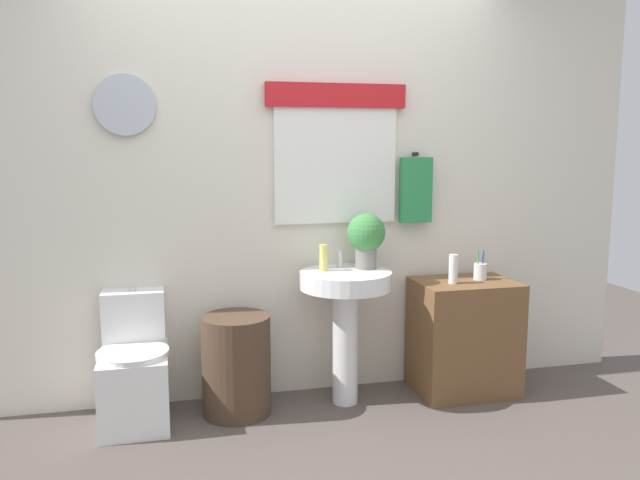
% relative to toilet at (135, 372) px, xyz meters
% --- Properties ---
extents(ground_plane, '(8.00, 8.00, 0.00)m').
position_rel_toilet_xyz_m(ground_plane, '(0.95, -0.88, -0.28)').
color(ground_plane, '#564C47').
extents(back_wall, '(4.40, 0.18, 2.60)m').
position_rel_toilet_xyz_m(back_wall, '(0.95, 0.27, 1.02)').
color(back_wall, silver).
rests_on(back_wall, ground_plane).
extents(toilet, '(0.38, 0.51, 0.73)m').
position_rel_toilet_xyz_m(toilet, '(0.00, 0.00, 0.00)').
color(toilet, white).
rests_on(toilet, ground_plane).
extents(laundry_hamper, '(0.39, 0.39, 0.57)m').
position_rel_toilet_xyz_m(laundry_hamper, '(0.56, -0.03, 0.00)').
color(laundry_hamper, '#4C3828').
rests_on(laundry_hamper, ground_plane).
extents(pedestal_sink, '(0.53, 0.53, 0.79)m').
position_rel_toilet_xyz_m(pedestal_sink, '(1.20, -0.03, 0.32)').
color(pedestal_sink, white).
rests_on(pedestal_sink, ground_plane).
extents(faucet, '(0.03, 0.03, 0.10)m').
position_rel_toilet_xyz_m(faucet, '(1.20, 0.09, 0.56)').
color(faucet, silver).
rests_on(faucet, pedestal_sink).
extents(wooden_cabinet, '(0.60, 0.44, 0.70)m').
position_rel_toilet_xyz_m(wooden_cabinet, '(1.96, -0.03, 0.07)').
color(wooden_cabinet, brown).
rests_on(wooden_cabinet, ground_plane).
extents(soap_bottle, '(0.05, 0.05, 0.15)m').
position_rel_toilet_xyz_m(soap_bottle, '(1.08, 0.02, 0.59)').
color(soap_bottle, '#DBD166').
rests_on(soap_bottle, pedestal_sink).
extents(potted_plant, '(0.23, 0.23, 0.33)m').
position_rel_toilet_xyz_m(potted_plant, '(1.34, 0.03, 0.71)').
color(potted_plant, slate).
rests_on(potted_plant, pedestal_sink).
extents(lotion_bottle, '(0.05, 0.05, 0.18)m').
position_rel_toilet_xyz_m(lotion_bottle, '(1.85, -0.07, 0.51)').
color(lotion_bottle, white).
rests_on(lotion_bottle, wooden_cabinet).
extents(toothbrush_cup, '(0.08, 0.08, 0.19)m').
position_rel_toilet_xyz_m(toothbrush_cup, '(2.06, -0.01, 0.47)').
color(toothbrush_cup, silver).
rests_on(toothbrush_cup, wooden_cabinet).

